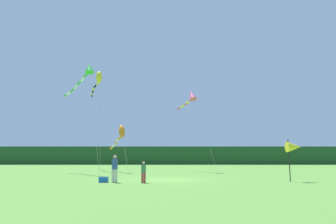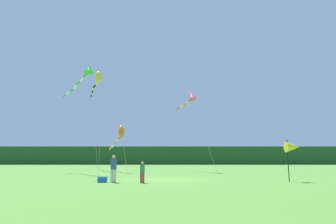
# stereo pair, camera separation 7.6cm
# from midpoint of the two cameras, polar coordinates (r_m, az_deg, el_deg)

# --- Properties ---
(ground_plane) EXTENTS (120.00, 120.00, 0.00)m
(ground_plane) POSITION_cam_midpoint_polar(r_m,az_deg,el_deg) (21.04, -0.10, -12.95)
(ground_plane) COLOR #5B9338
(distant_treeline) EXTENTS (108.00, 3.12, 3.91)m
(distant_treeline) POSITION_cam_midpoint_polar(r_m,az_deg,el_deg) (65.99, -0.04, -8.44)
(distant_treeline) COLOR #234C23
(distant_treeline) RESTS_ON ground
(person_adult) EXTENTS (0.36, 0.36, 1.65)m
(person_adult) POSITION_cam_midpoint_polar(r_m,az_deg,el_deg) (18.79, -10.40, -10.48)
(person_adult) COLOR silver
(person_adult) RESTS_ON ground
(person_child) EXTENTS (0.28, 0.28, 1.27)m
(person_child) POSITION_cam_midpoint_polar(r_m,az_deg,el_deg) (18.15, -4.89, -11.33)
(person_child) COLOR #B23338
(person_child) RESTS_ON ground
(cooler_box) EXTENTS (0.54, 0.42, 0.32)m
(cooler_box) POSITION_cam_midpoint_polar(r_m,az_deg,el_deg) (19.01, -12.48, -12.70)
(cooler_box) COLOR #1959B2
(cooler_box) RESTS_ON ground
(banner_flag_pole) EXTENTS (0.90, 0.70, 2.68)m
(banner_flag_pole) POSITION_cam_midpoint_polar(r_m,az_deg,el_deg) (20.86, 23.09, -6.31)
(banner_flag_pole) COLOR black
(banner_flag_pole) RESTS_ON ground
(kite_yellow) EXTENTS (3.04, 6.27, 12.31)m
(kite_yellow) POSITION_cam_midpoint_polar(r_m,az_deg,el_deg) (38.30, -13.43, 6.21)
(kite_yellow) COLOR #B2B2B2
(kite_yellow) RESTS_ON ground
(kite_rainbow) EXTENTS (3.76, 6.96, 9.32)m
(kite_rainbow) POSITION_cam_midpoint_polar(r_m,az_deg,el_deg) (33.52, 4.41, 3.10)
(kite_rainbow) COLOR #B2B2B2
(kite_rainbow) RESTS_ON ground
(kite_orange) EXTENTS (3.21, 7.05, 4.98)m
(kite_orange) POSITION_cam_midpoint_polar(r_m,az_deg,el_deg) (31.44, -9.31, -4.30)
(kite_orange) COLOR #B2B2B2
(kite_orange) RESTS_ON ground
(kite_green) EXTENTS (6.03, 6.94, 10.83)m
(kite_green) POSITION_cam_midpoint_polar(r_m,az_deg,el_deg) (30.94, -15.75, 7.27)
(kite_green) COLOR #B2B2B2
(kite_green) RESTS_ON ground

